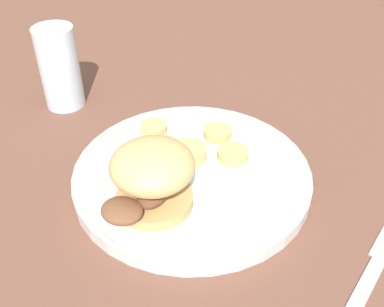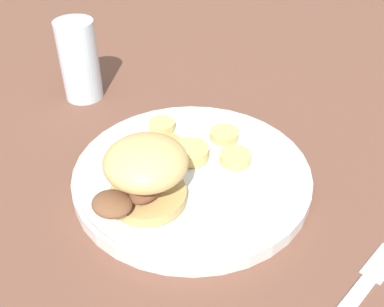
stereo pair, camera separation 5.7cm
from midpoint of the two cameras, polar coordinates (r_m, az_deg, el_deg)
ground_plane at (r=0.60m, az=2.72°, el=-3.62°), size 4.00×4.00×0.00m
dinner_plate at (r=0.59m, az=2.76°, el=-2.76°), size 0.31×0.31×0.02m
sandwich at (r=0.51m, az=-2.97°, el=-2.56°), size 0.12×0.11×0.08m
potato_round_0 at (r=0.60m, az=8.22°, el=-0.59°), size 0.04×0.04×0.01m
potato_round_1 at (r=0.64m, az=6.67°, el=2.33°), size 0.04×0.04×0.01m
potato_round_2 at (r=0.60m, az=2.57°, el=0.03°), size 0.05×0.05×0.02m
potato_round_3 at (r=0.61m, az=-0.52°, el=0.88°), size 0.04×0.04×0.02m
potato_round_4 at (r=0.65m, az=-1.38°, el=3.54°), size 0.04×0.04×0.01m
fork at (r=0.52m, az=23.27°, el=-16.39°), size 0.16×0.11×0.00m
drinking_glass at (r=0.76m, az=-12.04°, el=11.40°), size 0.06×0.06×0.13m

